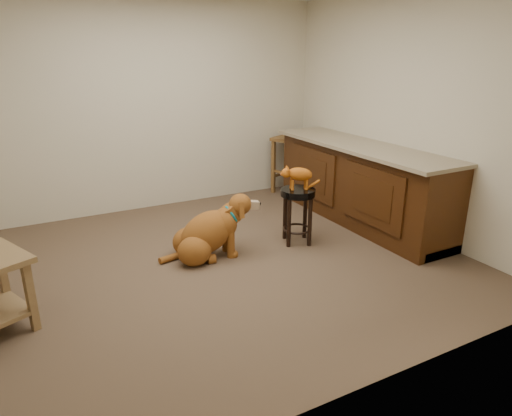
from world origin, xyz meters
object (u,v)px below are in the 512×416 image
wood_stool (290,164)px  golden_retriever (208,234)px  padded_stool (298,205)px  tabby_kitten (298,175)px

wood_stool → golden_retriever: size_ratio=0.77×
padded_stool → tabby_kitten: 0.33m
golden_retriever → wood_stool: bearing=46.2°
padded_stool → golden_retriever: bearing=174.5°
wood_stool → golden_retriever: (-1.90, -1.51, -0.17)m
tabby_kitten → wood_stool: bearing=80.7°
tabby_kitten → golden_retriever: bearing=-164.5°
golden_retriever → tabby_kitten: tabby_kitten is taller
tabby_kitten → padded_stool: bearing=-5.7°
wood_stool → golden_retriever: wood_stool is taller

